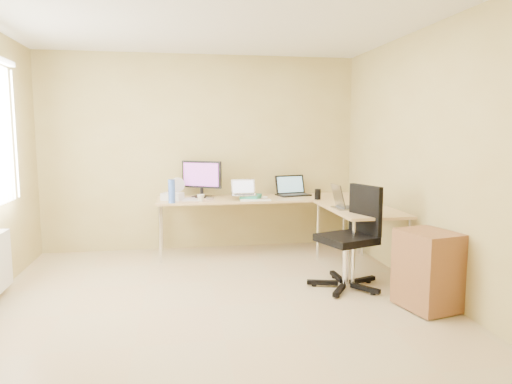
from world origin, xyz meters
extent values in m
plane|color=tan|center=(0.00, 0.00, 0.00)|extent=(4.50, 4.50, 0.00)
plane|color=white|center=(0.00, 0.00, 2.60)|extent=(4.50, 4.50, 0.00)
plane|color=tan|center=(0.00, 2.25, 1.30)|extent=(4.50, 0.00, 4.50)
plane|color=tan|center=(0.00, -2.25, 1.30)|extent=(4.50, 0.00, 4.50)
plane|color=tan|center=(2.10, 0.00, 1.30)|extent=(0.00, 4.50, 4.50)
cube|color=tan|center=(0.72, 1.85, 0.36)|extent=(2.65, 0.70, 0.73)
cube|color=tan|center=(1.70, 0.85, 0.36)|extent=(0.70, 1.30, 0.73)
cube|color=black|center=(-0.02, 2.00, 0.97)|extent=(0.57, 0.45, 0.48)
cube|color=#248066|center=(0.59, 1.75, 0.76)|extent=(0.32, 0.37, 0.05)
cube|color=silver|center=(0.50, 1.71, 0.88)|extent=(0.31, 0.23, 0.20)
cube|color=black|center=(1.21, 1.97, 0.86)|extent=(0.49, 0.40, 0.27)
cube|color=white|center=(0.62, 1.55, 0.74)|extent=(0.38, 0.12, 0.02)
ellipsoid|color=white|center=(0.77, 1.74, 0.75)|extent=(0.11, 0.08, 0.03)
imported|color=white|center=(-0.05, 1.63, 0.77)|extent=(0.11, 0.11, 0.09)
cylinder|color=#B2AFC5|center=(0.07, 1.81, 0.74)|extent=(0.14, 0.14, 0.03)
cylinder|color=blue|center=(-0.40, 1.55, 0.87)|extent=(0.09, 0.09, 0.29)
cube|color=silver|center=(-0.20, 1.81, 0.73)|extent=(0.27, 0.34, 0.01)
cube|color=silver|center=(-0.40, 1.80, 0.78)|extent=(0.30, 0.27, 0.09)
cylinder|color=silver|center=(-0.33, 2.05, 0.85)|extent=(0.23, 0.23, 0.24)
cylinder|color=black|center=(1.42, 1.55, 0.80)|extent=(0.08, 0.08, 0.13)
cube|color=#A6A6A6|center=(1.53, 0.80, 0.84)|extent=(0.35, 0.28, 0.22)
cube|color=black|center=(1.34, 0.30, 0.50)|extent=(0.80, 0.80, 1.05)
cube|color=#9C5422|center=(1.85, -0.38, 0.36)|extent=(0.50, 0.58, 0.69)
camera|label=1|loc=(-0.33, -4.09, 1.57)|focal=32.73mm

